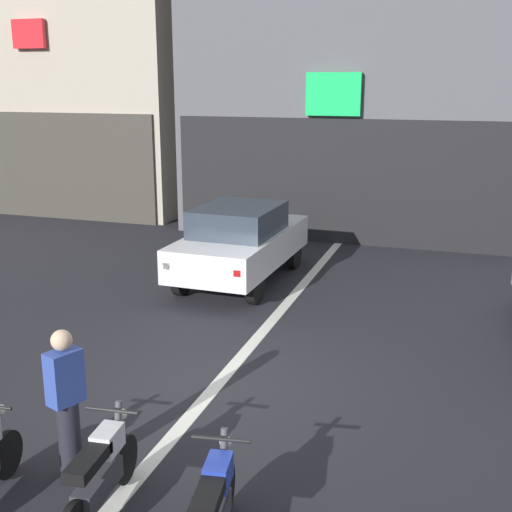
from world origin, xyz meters
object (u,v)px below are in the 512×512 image
at_px(car_white_crossing_near, 241,241).
at_px(person_by_motorcycles, 67,403).
at_px(motorcycle_blue_row_centre, 214,509).
at_px(car_blue_down_street, 396,192).
at_px(motorcycle_white_row_left_mid, 100,473).

height_order(car_white_crossing_near, person_by_motorcycles, person_by_motorcycles).
height_order(motorcycle_blue_row_centre, person_by_motorcycles, person_by_motorcycles).
bearing_deg(car_white_crossing_near, car_blue_down_street, 71.57).
bearing_deg(car_white_crossing_near, person_by_motorcycles, -85.11).
height_order(car_white_crossing_near, motorcycle_white_row_left_mid, car_white_crossing_near).
relative_size(motorcycle_blue_row_centre, person_by_motorcycles, 0.99).
bearing_deg(motorcycle_blue_row_centre, car_blue_down_street, 90.48).
height_order(car_blue_down_street, person_by_motorcycles, person_by_motorcycles).
xyz_separation_m(motorcycle_white_row_left_mid, motorcycle_blue_row_centre, (1.24, -0.16, 0.00)).
distance_m(motorcycle_blue_row_centre, person_by_motorcycles, 2.06).
xyz_separation_m(car_blue_down_street, motorcycle_blue_row_centre, (0.13, -15.07, -0.43)).
height_order(car_blue_down_street, motorcycle_blue_row_centre, car_blue_down_street).
xyz_separation_m(car_blue_down_street, person_by_motorcycles, (-1.78, -14.43, -0.03)).
distance_m(car_blue_down_street, person_by_motorcycles, 14.54).
bearing_deg(car_white_crossing_near, motorcycle_blue_row_centre, -72.17).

